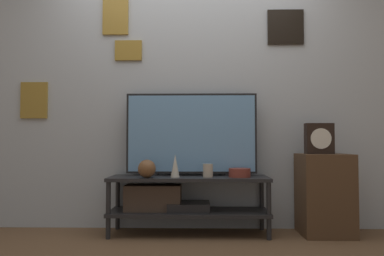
# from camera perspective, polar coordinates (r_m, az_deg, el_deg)

# --- Properties ---
(ground_plane) EXTENTS (12.00, 12.00, 0.00)m
(ground_plane) POSITION_cam_1_polar(r_m,az_deg,el_deg) (3.13, -0.63, -16.94)
(ground_plane) COLOR brown
(wall_back) EXTENTS (6.40, 0.08, 2.70)m
(wall_back) POSITION_cam_1_polar(r_m,az_deg,el_deg) (3.58, -0.41, 6.76)
(wall_back) COLOR #B2BCC6
(wall_back) RESTS_ON ground_plane
(media_console) EXTENTS (1.38, 0.42, 0.50)m
(media_console) POSITION_cam_1_polar(r_m,az_deg,el_deg) (3.32, -2.41, -10.56)
(media_console) COLOR #232326
(media_console) RESTS_ON ground_plane
(television) EXTENTS (1.17, 0.05, 0.74)m
(television) POSITION_cam_1_polar(r_m,az_deg,el_deg) (3.37, -0.09, -0.84)
(television) COLOR black
(television) RESTS_ON media_console
(vase_wide_bowl) EXTENTS (0.19, 0.19, 0.07)m
(vase_wide_bowl) POSITION_cam_1_polar(r_m,az_deg,el_deg) (3.26, 7.26, -6.78)
(vase_wide_bowl) COLOR brown
(vase_wide_bowl) RESTS_ON media_console
(vase_round_glass) EXTENTS (0.15, 0.15, 0.15)m
(vase_round_glass) POSITION_cam_1_polar(r_m,az_deg,el_deg) (3.19, -6.89, -6.17)
(vase_round_glass) COLOR brown
(vase_round_glass) RESTS_ON media_console
(vase_slim_bronze) EXTENTS (0.08, 0.08, 0.20)m
(vase_slim_bronze) POSITION_cam_1_polar(r_m,az_deg,el_deg) (3.22, -2.58, -5.77)
(vase_slim_bronze) COLOR beige
(vase_slim_bronze) RESTS_ON media_console
(candle_jar) EXTENTS (0.09, 0.09, 0.11)m
(candle_jar) POSITION_cam_1_polar(r_m,az_deg,el_deg) (3.23, 2.45, -6.49)
(candle_jar) COLOR #C1B29E
(candle_jar) RESTS_ON media_console
(side_table) EXTENTS (0.42, 0.41, 0.70)m
(side_table) POSITION_cam_1_polar(r_m,az_deg,el_deg) (3.48, 19.53, -9.48)
(side_table) COLOR #513823
(side_table) RESTS_ON ground_plane
(mantel_clock) EXTENTS (0.23, 0.11, 0.27)m
(mantel_clock) POSITION_cam_1_polar(r_m,az_deg,el_deg) (3.42, 18.80, -1.54)
(mantel_clock) COLOR black
(mantel_clock) RESTS_ON side_table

